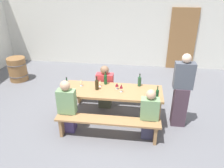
% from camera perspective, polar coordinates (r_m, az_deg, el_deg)
% --- Properties ---
extents(ground_plane, '(24.00, 24.00, 0.00)m').
position_cam_1_polar(ground_plane, '(5.29, 0.00, -8.79)').
color(ground_plane, slate).
extents(back_wall, '(14.00, 0.20, 3.20)m').
position_cam_1_polar(back_wall, '(8.07, 3.47, 15.80)').
color(back_wall, silver).
rests_on(back_wall, ground).
extents(wooden_door, '(0.90, 0.06, 2.10)m').
position_cam_1_polar(wooden_door, '(8.15, 17.51, 10.81)').
color(wooden_door, olive).
rests_on(wooden_door, ground).
extents(tasting_table, '(2.21, 0.78, 0.75)m').
position_cam_1_polar(tasting_table, '(4.94, 0.00, -2.36)').
color(tasting_table, '#9E7247').
rests_on(tasting_table, ground).
extents(bench_near, '(2.11, 0.30, 0.45)m').
position_cam_1_polar(bench_near, '(4.53, -1.15, -9.99)').
color(bench_near, '#9E7247').
rests_on(bench_near, ground).
extents(bench_far, '(2.11, 0.30, 0.45)m').
position_cam_1_polar(bench_far, '(5.69, 0.90, -1.90)').
color(bench_far, '#9E7247').
rests_on(bench_far, ground).
extents(wine_bottle_0, '(0.08, 0.08, 0.32)m').
position_cam_1_polar(wine_bottle_0, '(4.92, -11.38, -0.47)').
color(wine_bottle_0, '#194723').
rests_on(wine_bottle_0, tasting_table).
extents(wine_bottle_1, '(0.08, 0.08, 0.30)m').
position_cam_1_polar(wine_bottle_1, '(5.08, 7.04, 0.67)').
color(wine_bottle_1, '#234C2D').
rests_on(wine_bottle_1, tasting_table).
extents(wine_bottle_2, '(0.06, 0.06, 0.30)m').
position_cam_1_polar(wine_bottle_2, '(4.58, 11.47, -2.66)').
color(wine_bottle_2, '#194723').
rests_on(wine_bottle_2, tasting_table).
extents(wine_bottle_3, '(0.08, 0.08, 0.32)m').
position_cam_1_polar(wine_bottle_3, '(4.89, -3.90, -0.17)').
color(wine_bottle_3, '#332814').
rests_on(wine_bottle_3, tasting_table).
extents(wine_bottle_4, '(0.07, 0.07, 0.32)m').
position_cam_1_polar(wine_bottle_4, '(5.13, -1.68, 1.20)').
color(wine_bottle_4, '#194723').
rests_on(wine_bottle_4, tasting_table).
extents(wine_glass_0, '(0.07, 0.07, 0.18)m').
position_cam_1_polar(wine_glass_0, '(4.78, 2.38, -0.63)').
color(wine_glass_0, silver).
rests_on(wine_glass_0, tasting_table).
extents(wine_glass_1, '(0.06, 0.06, 0.18)m').
position_cam_1_polar(wine_glass_1, '(5.09, -7.92, 0.76)').
color(wine_glass_1, silver).
rests_on(wine_glass_1, tasting_table).
extents(wine_glass_2, '(0.06, 0.06, 0.16)m').
position_cam_1_polar(wine_glass_2, '(5.03, -3.07, 0.52)').
color(wine_glass_2, silver).
rests_on(wine_glass_2, tasting_table).
extents(wine_glass_3, '(0.08, 0.08, 0.14)m').
position_cam_1_polar(wine_glass_3, '(4.91, 1.26, -0.22)').
color(wine_glass_3, silver).
rests_on(wine_glass_3, tasting_table).
extents(seated_guest_near_0, '(0.37, 0.24, 1.17)m').
position_cam_1_polar(seated_guest_near_0, '(4.72, -11.35, -5.96)').
color(seated_guest_near_0, '#4A3B6E').
rests_on(seated_guest_near_0, ground).
extents(seated_guest_near_1, '(0.36, 0.24, 1.09)m').
position_cam_1_polar(seated_guest_near_1, '(4.54, 9.48, -7.95)').
color(seated_guest_near_1, '#3C3A54').
rests_on(seated_guest_near_1, ground).
extents(seated_guest_far_0, '(0.41, 0.24, 1.10)m').
position_cam_1_polar(seated_guest_far_0, '(5.52, -1.83, -0.98)').
color(seated_guest_far_0, '#555742').
rests_on(seated_guest_far_0, ground).
extents(standing_host, '(0.40, 0.24, 1.65)m').
position_cam_1_polar(standing_host, '(4.93, 17.34, -2.11)').
color(standing_host, '#46323E').
rests_on(standing_host, ground).
extents(wine_barrel, '(0.59, 0.59, 0.74)m').
position_cam_1_polar(wine_barrel, '(7.63, -23.01, 3.52)').
color(wine_barrel, olive).
rests_on(wine_barrel, ground).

